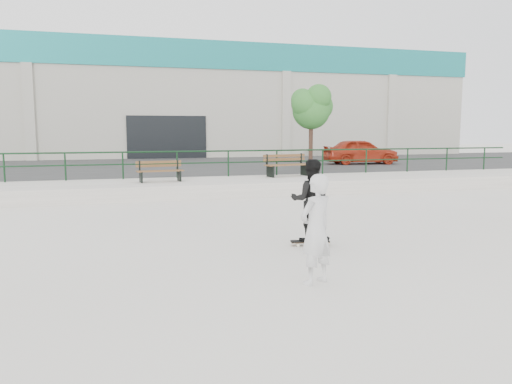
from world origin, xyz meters
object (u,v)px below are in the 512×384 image
object	(u,v)px
bench_right	(287,165)
skateboard	(310,242)
red_car	(361,151)
seated_skater	(316,229)
bench_left	(160,171)
standing_skater	(311,200)
tree	(312,106)

from	to	relation	value
bench_right	skateboard	size ratio (longest dim) A/B	2.45
bench_right	red_car	xyz separation A→B (m)	(6.15, 5.59, 0.24)
skateboard	seated_skater	world-z (taller)	seated_skater
bench_left	skateboard	bearing A→B (deg)	-81.58
bench_right	seated_skater	world-z (taller)	seated_skater
bench_left	standing_skater	xyz separation A→B (m)	(2.22, -8.56, 0.05)
bench_right	seated_skater	distance (m)	12.26
skateboard	standing_skater	world-z (taller)	standing_skater
red_car	standing_skater	bearing A→B (deg)	155.42
bench_left	red_car	bearing A→B (deg)	23.50
bench_right	bench_left	bearing A→B (deg)	176.62
bench_left	standing_skater	world-z (taller)	standing_skater
bench_left	tree	bearing A→B (deg)	21.74
bench_left	seated_skater	size ratio (longest dim) A/B	0.99
red_car	skateboard	bearing A→B (deg)	155.42
red_car	skateboard	xyz separation A→B (m)	(-8.95, -14.90, -1.10)
bench_left	red_car	size ratio (longest dim) A/B	0.42
bench_left	bench_right	size ratio (longest dim) A/B	0.84
bench_right	skateboard	bearing A→B (deg)	-118.71
bench_right	red_car	bearing A→B (deg)	30.25
standing_skater	bench_left	bearing A→B (deg)	-57.59
bench_left	bench_right	bearing A→B (deg)	2.51
bench_left	red_car	xyz separation A→B (m)	(11.16, 6.35, 0.30)
skateboard	bench_right	bearing A→B (deg)	84.49
skateboard	seated_skater	bearing A→B (deg)	-99.17
bench_right	skateboard	xyz separation A→B (m)	(-2.80, -9.32, -0.86)
tree	standing_skater	size ratio (longest dim) A/B	2.34
red_car	standing_skater	world-z (taller)	red_car
bench_left	seated_skater	bearing A→B (deg)	-89.14
red_car	seated_skater	bearing A→B (deg)	156.76
skateboard	seated_skater	size ratio (longest dim) A/B	0.48
standing_skater	seated_skater	distance (m)	2.53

